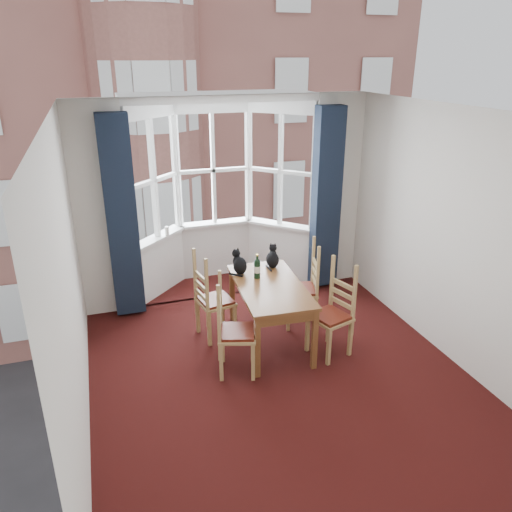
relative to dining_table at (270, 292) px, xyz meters
name	(u,v)px	position (x,y,z in m)	size (l,w,h in m)	color
floor	(283,381)	(-0.13, -0.80, -0.67)	(4.50, 4.50, 0.00)	black
ceiling	(290,113)	(-0.13, -0.80, 2.13)	(4.50, 4.50, 0.00)	white
wall_left	(69,289)	(-2.13, -0.80, 0.73)	(4.50, 4.50, 0.00)	silver
wall_right	(457,240)	(1.87, -0.80, 0.73)	(4.50, 4.50, 0.00)	silver
wall_near	(427,405)	(-0.13, -3.05, 0.73)	(4.00, 4.00, 0.00)	silver
wall_back_pier_left	(102,212)	(-1.78, 1.45, 0.73)	(0.70, 0.12, 2.80)	silver
wall_back_pier_right	(335,192)	(1.52, 1.45, 0.73)	(0.70, 0.12, 2.80)	silver
bay_window	(218,193)	(-0.13, 1.95, 0.73)	(2.76, 0.94, 2.80)	white
curtain_left	(122,219)	(-1.55, 1.27, 0.68)	(0.38, 0.22, 2.60)	#162032
curtain_right	(326,200)	(1.29, 1.27, 0.68)	(0.38, 0.22, 2.60)	#162032
dining_table	(270,292)	(0.00, 0.00, 0.00)	(0.84, 1.45, 0.77)	brown
chair_left_near	(229,334)	(-0.63, -0.43, -0.20)	(0.50, 0.52, 0.92)	tan
chair_left_far	(209,303)	(-0.67, 0.33, -0.20)	(0.47, 0.49, 0.92)	tan
chair_right_near	(336,315)	(0.66, -0.42, -0.20)	(0.51, 0.52, 0.92)	tan
chair_right_far	(307,290)	(0.61, 0.29, -0.20)	(0.49, 0.51, 0.92)	tan
cat_left	(240,264)	(-0.24, 0.44, 0.22)	(0.23, 0.27, 0.32)	black
cat_right	(273,258)	(0.21, 0.50, 0.21)	(0.23, 0.26, 0.31)	black
wine_bottle	(257,268)	(-0.08, 0.24, 0.23)	(0.08, 0.08, 0.31)	black
candle_tall	(167,231)	(-0.92, 1.80, 0.27)	(0.06, 0.06, 0.14)	white
street	(122,192)	(-0.13, 31.45, -6.67)	(80.00, 80.00, 0.00)	#333335
tenement_building	(138,107)	(-0.13, 13.21, 0.93)	(18.40, 7.80, 15.20)	#9D5D51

